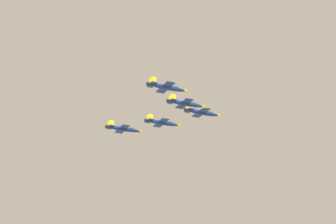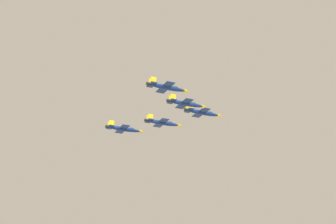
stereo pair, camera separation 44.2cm
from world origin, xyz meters
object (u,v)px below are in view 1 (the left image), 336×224
jet_left_outer (124,129)px  jet_right_outer (167,87)px  jet_left_wingman (163,123)px  jet_right_wingman (186,104)px  jet_lead (203,113)px

jet_left_outer → jet_right_outer: size_ratio=0.99×
jet_left_wingman → jet_right_outer: size_ratio=0.99×
jet_left_outer → jet_right_outer: (42.95, -21.72, 0.95)m
jet_left_wingman → jet_right_wingman: size_ratio=1.00×
jet_right_outer → jet_left_outer: bearing=89.6°
jet_left_wingman → jet_left_outer: 18.61m
jet_lead → jet_left_outer: bearing=139.0°
jet_left_outer → jet_right_wingman: bearing=-67.5°
jet_left_wingman → jet_right_wingman: 24.07m
jet_lead → jet_left_wingman: size_ratio=1.04×
jet_left_wingman → jet_right_outer: 38.78m
jet_left_wingman → jet_left_outer: size_ratio=0.99×
jet_right_wingman → jet_right_outer: bearing=-138.7°
jet_right_outer → jet_right_wingman: bearing=40.0°
jet_lead → jet_right_wingman: bearing=-140.3°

